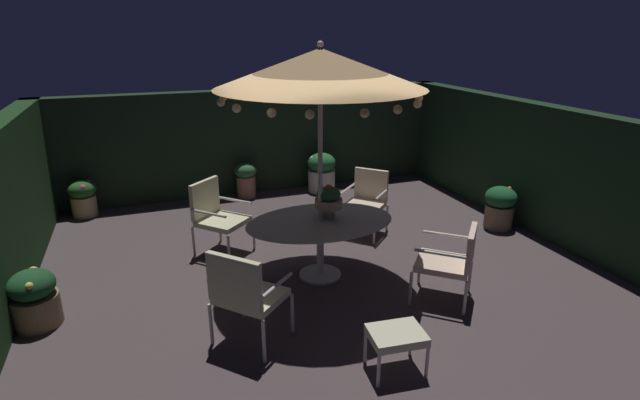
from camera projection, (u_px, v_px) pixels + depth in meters
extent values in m
cube|color=#493C3E|center=(320.00, 269.00, 6.42)|extent=(7.51, 7.37, 0.02)
cube|color=#1E2F1D|center=(255.00, 141.00, 9.23)|extent=(7.51, 0.30, 1.92)
cube|color=black|center=(548.00, 171.00, 7.27)|extent=(0.30, 7.37, 1.92)
cylinder|color=silver|center=(320.00, 274.00, 6.23)|extent=(0.53, 0.53, 0.03)
cylinder|color=silver|center=(320.00, 249.00, 6.11)|extent=(0.09, 0.09, 0.73)
ellipsoid|color=#ADB2A1|center=(320.00, 221.00, 5.99)|extent=(1.84, 1.27, 0.03)
cylinder|color=beige|center=(320.00, 182.00, 5.82)|extent=(0.06, 0.06, 2.49)
cone|color=tan|center=(320.00, 68.00, 5.38)|extent=(2.38, 2.38, 0.43)
sphere|color=beige|center=(320.00, 44.00, 5.30)|extent=(0.07, 0.07, 0.07)
sphere|color=#F9DB8C|center=(406.00, 93.00, 5.87)|extent=(0.09, 0.09, 0.09)
sphere|color=#F9DB8C|center=(384.00, 90.00, 6.19)|extent=(0.09, 0.09, 0.09)
sphere|color=#F9DB8C|center=(358.00, 88.00, 6.42)|extent=(0.09, 0.09, 0.09)
sphere|color=#F9DB8C|center=(327.00, 87.00, 6.52)|extent=(0.09, 0.09, 0.09)
sphere|color=#F9DB8C|center=(289.00, 87.00, 6.45)|extent=(0.09, 0.09, 0.09)
sphere|color=#F9DB8C|center=(261.00, 89.00, 6.25)|extent=(0.09, 0.09, 0.09)
sphere|color=#F9DB8C|center=(239.00, 92.00, 5.95)|extent=(0.09, 0.09, 0.09)
sphere|color=#F9DB8C|center=(224.00, 97.00, 5.57)|extent=(0.09, 0.09, 0.09)
sphere|color=#F9DB8C|center=(221.00, 102.00, 5.18)|extent=(0.09, 0.09, 0.09)
sphere|color=#F9DB8C|center=(237.00, 108.00, 4.79)|extent=(0.09, 0.09, 0.09)
sphere|color=#F9DB8C|center=(272.00, 113.00, 4.54)|extent=(0.09, 0.09, 0.09)
sphere|color=#F9DB8C|center=(310.00, 114.00, 4.45)|extent=(0.09, 0.09, 0.09)
sphere|color=#F9DB8C|center=(365.00, 113.00, 4.52)|extent=(0.09, 0.09, 0.09)
sphere|color=#F9DB8C|center=(398.00, 109.00, 4.72)|extent=(0.09, 0.09, 0.09)
sphere|color=#F9DB8C|center=(418.00, 104.00, 5.06)|extent=(0.09, 0.09, 0.09)
sphere|color=#F9DB8C|center=(419.00, 98.00, 5.47)|extent=(0.09, 0.09, 0.09)
cylinder|color=tan|center=(328.00, 213.00, 6.03)|extent=(0.15, 0.15, 0.14)
cylinder|color=tan|center=(329.00, 203.00, 5.99)|extent=(0.34, 0.34, 0.11)
ellipsoid|color=#204E29|center=(329.00, 194.00, 5.95)|extent=(0.29, 0.29, 0.18)
sphere|color=red|center=(329.00, 189.00, 5.93)|extent=(0.10, 0.10, 0.10)
cylinder|color=beige|center=(411.00, 288.00, 5.52)|extent=(0.04, 0.04, 0.41)
cylinder|color=beige|center=(419.00, 268.00, 5.99)|extent=(0.04, 0.04, 0.41)
cylinder|color=beige|center=(465.00, 299.00, 5.31)|extent=(0.04, 0.04, 0.41)
cylinder|color=beige|center=(470.00, 276.00, 5.79)|extent=(0.04, 0.04, 0.41)
cube|color=beige|center=(443.00, 264.00, 5.57)|extent=(0.79, 0.78, 0.07)
cube|color=beige|center=(471.00, 248.00, 5.39)|extent=(0.39, 0.43, 0.43)
cylinder|color=beige|center=(441.00, 254.00, 5.25)|extent=(0.45, 0.40, 0.04)
cylinder|color=beige|center=(448.00, 235.00, 5.73)|extent=(0.45, 0.40, 0.04)
cylinder|color=beige|center=(374.00, 231.00, 7.07)|extent=(0.04, 0.04, 0.42)
cylinder|color=beige|center=(339.00, 224.00, 7.30)|extent=(0.04, 0.04, 0.42)
cylinder|color=beige|center=(387.00, 218.00, 7.56)|extent=(0.04, 0.04, 0.42)
cylinder|color=beige|center=(354.00, 212.00, 7.79)|extent=(0.04, 0.04, 0.42)
cube|color=beige|center=(364.00, 206.00, 7.35)|extent=(0.78, 0.78, 0.07)
cube|color=beige|center=(371.00, 184.00, 7.49)|extent=(0.41, 0.42, 0.46)
cylinder|color=beige|center=(382.00, 194.00, 7.16)|extent=(0.42, 0.40, 0.04)
cylinder|color=beige|center=(348.00, 189.00, 7.39)|extent=(0.42, 0.40, 0.04)
cylinder|color=beige|center=(254.00, 235.00, 6.92)|extent=(0.04, 0.04, 0.43)
cylinder|color=beige|center=(229.00, 250.00, 6.43)|extent=(0.04, 0.04, 0.43)
cylinder|color=beige|center=(220.00, 227.00, 7.17)|extent=(0.04, 0.04, 0.43)
cylinder|color=beige|center=(194.00, 242.00, 6.68)|extent=(0.04, 0.04, 0.43)
cube|color=beige|center=(223.00, 221.00, 6.72)|extent=(0.81, 0.81, 0.07)
cube|color=beige|center=(205.00, 198.00, 6.74)|extent=(0.45, 0.42, 0.51)
cylinder|color=beige|center=(235.00, 200.00, 6.89)|extent=(0.41, 0.44, 0.04)
cylinder|color=beige|center=(208.00, 213.00, 6.40)|extent=(0.41, 0.44, 0.04)
cylinder|color=silver|center=(243.00, 299.00, 5.25)|extent=(0.04, 0.04, 0.45)
cylinder|color=silver|center=(292.00, 314.00, 4.99)|extent=(0.04, 0.04, 0.45)
cylinder|color=silver|center=(211.00, 324.00, 4.81)|extent=(0.04, 0.04, 0.45)
cylinder|color=silver|center=(264.00, 342.00, 4.55)|extent=(0.04, 0.04, 0.45)
cube|color=beige|center=(251.00, 296.00, 4.81)|extent=(0.79, 0.79, 0.07)
cube|color=beige|center=(234.00, 282.00, 4.51)|extent=(0.44, 0.47, 0.50)
cylinder|color=silver|center=(225.00, 271.00, 4.88)|extent=(0.40, 0.37, 0.04)
cylinder|color=silver|center=(277.00, 285.00, 4.61)|extent=(0.40, 0.37, 0.04)
cylinder|color=silver|center=(365.00, 347.00, 4.57)|extent=(0.03, 0.03, 0.33)
cylinder|color=silver|center=(411.00, 340.00, 4.67)|extent=(0.03, 0.03, 0.33)
cylinder|color=silver|center=(379.00, 371.00, 4.25)|extent=(0.03, 0.03, 0.33)
cylinder|color=silver|center=(427.00, 363.00, 4.35)|extent=(0.03, 0.03, 0.33)
cube|color=beige|center=(397.00, 335.00, 4.39)|extent=(0.53, 0.43, 0.08)
cylinder|color=#7F6649|center=(498.00, 216.00, 7.67)|extent=(0.43, 0.43, 0.37)
ellipsoid|color=#1A512C|center=(501.00, 197.00, 7.57)|extent=(0.48, 0.48, 0.33)
sphere|color=orange|center=(509.00, 188.00, 7.61)|extent=(0.06, 0.06, 0.06)
sphere|color=#D77D41|center=(495.00, 194.00, 7.70)|extent=(0.09, 0.09, 0.09)
sphere|color=orange|center=(495.00, 197.00, 7.52)|extent=(0.11, 0.11, 0.11)
sphere|color=orange|center=(508.00, 199.00, 7.42)|extent=(0.10, 0.10, 0.10)
cylinder|color=tan|center=(85.00, 206.00, 8.16)|extent=(0.39, 0.39, 0.34)
ellipsoid|color=#295B24|center=(82.00, 189.00, 8.06)|extent=(0.44, 0.44, 0.31)
sphere|color=#D14969|center=(88.00, 182.00, 8.07)|extent=(0.10, 0.10, 0.10)
sphere|color=#E3456F|center=(83.00, 182.00, 8.13)|extent=(0.08, 0.08, 0.08)
sphere|color=#DA5B70|center=(71.00, 186.00, 7.95)|extent=(0.06, 0.06, 0.06)
sphere|color=#DE4770|center=(83.00, 188.00, 7.92)|extent=(0.11, 0.11, 0.11)
cylinder|color=beige|center=(321.00, 180.00, 9.40)|extent=(0.52, 0.52, 0.41)
ellipsoid|color=#246334|center=(322.00, 163.00, 9.29)|extent=(0.53, 0.53, 0.37)
sphere|color=silver|center=(331.00, 162.00, 9.31)|extent=(0.07, 0.07, 0.07)
sphere|color=silver|center=(319.00, 157.00, 9.45)|extent=(0.09, 0.09, 0.09)
sphere|color=silver|center=(312.00, 159.00, 9.21)|extent=(0.10, 0.10, 0.10)
sphere|color=silver|center=(323.00, 161.00, 9.10)|extent=(0.09, 0.09, 0.09)
cylinder|color=#A36B4C|center=(246.00, 186.00, 9.07)|extent=(0.35, 0.35, 0.39)
ellipsoid|color=#316736|center=(245.00, 170.00, 8.96)|extent=(0.41, 0.41, 0.28)
sphere|color=silver|center=(253.00, 169.00, 9.00)|extent=(0.06, 0.06, 0.06)
sphere|color=silver|center=(242.00, 169.00, 9.02)|extent=(0.10, 0.10, 0.10)
sphere|color=silver|center=(243.00, 169.00, 8.84)|extent=(0.07, 0.07, 0.07)
cylinder|color=olive|center=(37.00, 310.00, 5.15)|extent=(0.47, 0.47, 0.34)
ellipsoid|color=#1A4623|center=(31.00, 285.00, 5.05)|extent=(0.46, 0.46, 0.32)
sphere|color=yellow|center=(44.00, 280.00, 5.07)|extent=(0.06, 0.06, 0.06)
sphere|color=#E0C65A|center=(34.00, 272.00, 5.14)|extent=(0.11, 0.11, 0.11)
sphere|color=#E8CD5B|center=(14.00, 288.00, 4.98)|extent=(0.09, 0.09, 0.09)
sphere|color=#E8CD4C|center=(29.00, 286.00, 4.88)|extent=(0.08, 0.08, 0.08)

